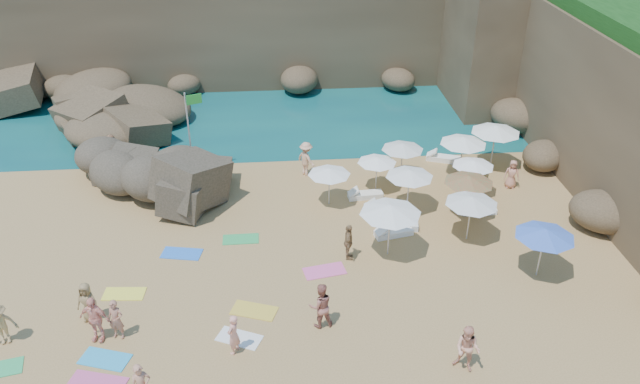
{
  "coord_description": "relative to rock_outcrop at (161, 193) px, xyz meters",
  "views": [
    {
      "loc": [
        -0.01,
        -21.04,
        16.05
      ],
      "look_at": [
        2.0,
        3.0,
        2.0
      ],
      "focal_mm": 35.0,
      "sensor_mm": 36.0,
      "label": 1
    }
  ],
  "objects": [
    {
      "name": "parasol_6",
      "position": [
        14.79,
        -3.47,
        2.03
      ],
      "size": [
        2.33,
        2.33,
        2.21
      ],
      "color": "silver",
      "rests_on": "ground"
    },
    {
      "name": "parasol_4",
      "position": [
        15.63,
        -1.49,
        1.8
      ],
      "size": [
        2.08,
        2.08,
        1.96
      ],
      "color": "silver",
      "rests_on": "ground"
    },
    {
      "name": "marina_masts",
      "position": [
        -10.69,
        22.98,
        3.0
      ],
      "size": [
        3.1,
        0.1,
        6.0
      ],
      "color": "white",
      "rests_on": "ground"
    },
    {
      "name": "parasol_1",
      "position": [
        10.97,
        -0.6,
        1.73
      ],
      "size": [
        1.99,
        1.99,
        1.88
      ],
      "color": "silver",
      "rests_on": "ground"
    },
    {
      "name": "rock_outcrop",
      "position": [
        0.0,
        0.0,
        0.0
      ],
      "size": [
        7.12,
        5.39,
        2.81
      ],
      "primitive_type": null,
      "rotation": [
        0.0,
        0.0,
        0.02
      ],
      "color": "brown",
      "rests_on": "ground"
    },
    {
      "name": "person_stand_3",
      "position": [
        8.83,
        -6.38,
        0.84
      ],
      "size": [
        0.53,
        1.03,
        1.68
      ],
      "primitive_type": "imported",
      "rotation": [
        0.0,
        0.0,
        1.45
      ],
      "color": "olive",
      "rests_on": "ground"
    },
    {
      "name": "person_lie_0",
      "position": [
        -4.1,
        -10.46,
        0.22
      ],
      "size": [
        1.49,
        1.91,
        0.45
      ],
      "primitive_type": "imported",
      "rotation": [
        0.0,
        0.0,
        0.27
      ],
      "color": "tan",
      "rests_on": "ground"
    },
    {
      "name": "cliff_corner",
      "position": [
        22.81,
        12.98,
        4.0
      ],
      "size": [
        10.0,
        12.0,
        8.0
      ],
      "primitive_type": "cube",
      "color": "brown",
      "rests_on": "ground"
    },
    {
      "name": "lounger_5",
      "position": [
        11.12,
        -4.79,
        0.14
      ],
      "size": [
        1.83,
        0.94,
        0.27
      ],
      "primitive_type": "cube",
      "rotation": [
        0.0,
        0.0,
        0.21
      ],
      "color": "white",
      "rests_on": "ground"
    },
    {
      "name": "parasol_10",
      "position": [
        16.51,
        -8.19,
        2.11
      ],
      "size": [
        2.43,
        2.43,
        2.3
      ],
      "color": "silver",
      "rests_on": "ground"
    },
    {
      "name": "seawater",
      "position": [
        5.81,
        22.98,
        0.0
      ],
      "size": [
        120.0,
        120.0,
        0.0
      ],
      "primitive_type": "plane",
      "color": "#0C4751",
      "rests_on": "ground"
    },
    {
      "name": "parasol_7",
      "position": [
        15.65,
        0.45,
        2.12
      ],
      "size": [
        2.44,
        2.44,
        2.31
      ],
      "color": "silver",
      "rests_on": "ground"
    },
    {
      "name": "towel_1",
      "position": [
        -0.43,
        -12.75,
        0.02
      ],
      "size": [
        2.13,
        1.47,
        0.03
      ],
      "primitive_type": "cube",
      "rotation": [
        0.0,
        0.0,
        -0.28
      ],
      "color": "#D5538C",
      "rests_on": "ground"
    },
    {
      "name": "lounger_0",
      "position": [
        11.38,
        -4.2,
        0.15
      ],
      "size": [
        2.02,
        0.93,
        0.3
      ],
      "primitive_type": "cube",
      "rotation": [
        0.0,
        0.0,
        -0.15
      ],
      "color": "white",
      "rests_on": "ground"
    },
    {
      "name": "towel_5",
      "position": [
        4.27,
        -10.94,
        0.01
      ],
      "size": [
        1.81,
        1.41,
        0.03
      ],
      "primitive_type": "cube",
      "rotation": [
        0.0,
        0.0,
        -0.43
      ],
      "color": "white",
      "rests_on": "ground"
    },
    {
      "name": "parasol_8",
      "position": [
        12.19,
        -2.6,
        1.98
      ],
      "size": [
        2.28,
        2.28,
        2.16
      ],
      "color": "silver",
      "rests_on": "ground"
    },
    {
      "name": "towel_11",
      "position": [
        4.16,
        -4.55,
        0.01
      ],
      "size": [
        1.62,
        0.82,
        0.03
      ],
      "primitive_type": "cube",
      "rotation": [
        0.0,
        0.0,
        0.01
      ],
      "color": "green",
      "rests_on": "ground"
    },
    {
      "name": "towel_12",
      "position": [
        4.8,
        -9.47,
        0.02
      ],
      "size": [
        1.92,
        1.4,
        0.03
      ],
      "primitive_type": "cube",
      "rotation": [
        0.0,
        0.0,
        -0.34
      ],
      "color": "gold",
      "rests_on": "ground"
    },
    {
      "name": "person_stand_2",
      "position": [
        7.52,
        1.34,
        0.94
      ],
      "size": [
        1.15,
        1.27,
        1.89
      ],
      "primitive_type": "imported",
      "rotation": [
        0.0,
        0.0,
        2.24
      ],
      "color": "#E0A57F",
      "rests_on": "ground"
    },
    {
      "name": "towel_0",
      "position": [
        -0.38,
        -11.59,
        0.02
      ],
      "size": [
        1.9,
        1.36,
        0.03
      ],
      "primitive_type": "cube",
      "rotation": [
        0.0,
        0.0,
        -0.32
      ],
      "color": "#29A4DC",
      "rests_on": "ground"
    },
    {
      "name": "flag_pole",
      "position": [
        1.59,
        2.12,
        2.91
      ],
      "size": [
        0.87,
        0.33,
        4.56
      ],
      "color": "silver",
      "rests_on": "ground"
    },
    {
      "name": "person_lie_2",
      "position": [
        -1.33,
        -9.45,
        0.22
      ],
      "size": [
        1.09,
        1.76,
        0.44
      ],
      "primitive_type": "imported",
      "rotation": [
        0.0,
        0.0,
        -0.18
      ],
      "color": "olive",
      "rests_on": "ground"
    },
    {
      "name": "person_stand_5",
      "position": [
        -2.95,
        3.29,
        0.92
      ],
      "size": [
        1.77,
        1.12,
        1.84
      ],
      "primitive_type": "imported",
      "rotation": [
        0.0,
        0.0,
        0.4
      ],
      "color": "#A57652",
      "rests_on": "ground"
    },
    {
      "name": "rock_promontory",
      "position": [
        -5.19,
        8.98,
        0.0
      ],
      "size": [
        12.0,
        7.0,
        2.0
      ],
      "primitive_type": null,
      "color": "brown",
      "rests_on": "ground"
    },
    {
      "name": "parasol_3",
      "position": [
        17.65,
        1.34,
        2.28
      ],
      "size": [
        2.63,
        2.63,
        2.49
      ],
      "color": "silver",
      "rests_on": "ground"
    },
    {
      "name": "person_lie_4",
      "position": [
        -0.08,
        -10.51,
        0.19
      ],
      "size": [
        0.96,
        1.72,
        0.39
      ],
      "primitive_type": "imported",
      "rotation": [
        0.0,
        0.0,
        -0.24
      ],
      "color": "#AC6E56",
      "rests_on": "ground"
    },
    {
      "name": "towel_9",
      "position": [
        7.73,
        -7.21,
        0.02
      ],
      "size": [
        1.87,
        1.18,
        0.03
      ],
      "primitive_type": "cube",
      "rotation": [
        0.0,
        0.0,
        0.19
      ],
      "color": "#EC5BA0",
      "rests_on": "ground"
    },
    {
      "name": "ground",
      "position": [
        5.81,
        -7.02,
        0.0
      ],
      "size": [
        120.0,
        120.0,
        0.0
      ],
      "primitive_type": "plane",
      "color": "tan",
      "rests_on": "ground"
    },
    {
      "name": "lounger_3",
      "position": [
        10.33,
        -1.33,
        0.14
      ],
      "size": [
        1.79,
        0.71,
        0.27
      ],
      "primitive_type": "cube",
      "rotation": [
        0.0,
        0.0,
        0.08
      ],
      "color": "white",
      "rests_on": "ground"
    },
    {
      "name": "lounger_4",
      "position": [
        15.58,
        -3.17,
        0.13
      ],
      "size": [
        1.74,
        0.69,
        0.26
      ],
      "primitive_type": "cube",
      "rotation": [
        0.0,
        0.0,
        -0.07
      ],
      "color": "white",
      "rests_on": "ground"
    },
    {
      "name": "lounger_2",
      "position": [
        11.06,
        -2.69,
        0.15
      ],
      "size": [
        1.95,
        0.71,
        0.3
      ],
      "primitive_type": "cube",
      "rotation": [
        0.0,
        0.0,
        0.04
      ],
      "color": "silver",
      "rests_on": "ground"
    },
    {
      "name": "person_stand_6",
      "position": [
        4.14,
        -11.59,
        0.81
      ],
      "size": [
        0.62,
        0.71,
        1.63
      ],
      "primitive_type": "imported",
      "rotation": [
        0.0,
        0.0,
        4.23
      ],
      "color": "#F7A18C",
      "rests_on": "ground"
    },
    {
      "name": "cliff_right",
      "position": [
        24.81,
        0.98,
        4.0
      ],
      "size": [
        8.0,
        30.0,
        8.0
      ],
      "primitive_type": "cube",
      "color": "brown",
      "rests_on": "ground"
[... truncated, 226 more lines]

